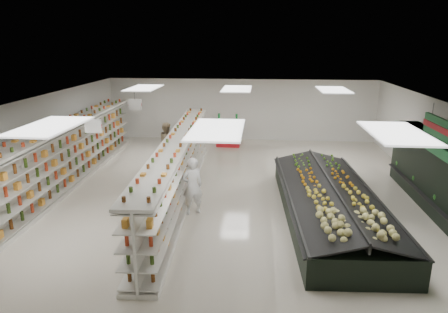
# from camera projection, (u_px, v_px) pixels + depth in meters

# --- Properties ---
(floor) EXTENTS (16.00, 16.00, 0.00)m
(floor) POSITION_uv_depth(u_px,v_px,m) (229.00, 194.00, 13.85)
(floor) COLOR beige
(floor) RESTS_ON ground
(ceiling) EXTENTS (14.00, 16.00, 0.02)m
(ceiling) POSITION_uv_depth(u_px,v_px,m) (230.00, 102.00, 12.96)
(ceiling) COLOR white
(ceiling) RESTS_ON wall_back
(wall_back) EXTENTS (14.00, 0.02, 3.20)m
(wall_back) POSITION_uv_depth(u_px,v_px,m) (241.00, 110.00, 21.05)
(wall_back) COLOR silver
(wall_back) RESTS_ON floor
(wall_front) EXTENTS (14.00, 0.02, 3.20)m
(wall_front) POSITION_uv_depth(u_px,v_px,m) (188.00, 294.00, 5.75)
(wall_front) COLOR silver
(wall_front) RESTS_ON floor
(wall_left) EXTENTS (0.02, 16.00, 3.20)m
(wall_left) POSITION_uv_depth(u_px,v_px,m) (31.00, 145.00, 14.00)
(wall_left) COLOR silver
(wall_left) RESTS_ON floor
(wall_right) EXTENTS (0.02, 16.00, 3.20)m
(wall_right) POSITION_uv_depth(u_px,v_px,m) (447.00, 154.00, 12.81)
(wall_right) COLOR silver
(wall_right) RESTS_ON floor
(aisle_sign_near) EXTENTS (0.52, 0.06, 0.75)m
(aisle_sign_near) POSITION_uv_depth(u_px,v_px,m) (93.00, 126.00, 11.49)
(aisle_sign_near) COLOR white
(aisle_sign_near) RESTS_ON ceiling
(aisle_sign_far) EXTENTS (0.52, 0.06, 0.75)m
(aisle_sign_far) POSITION_uv_depth(u_px,v_px,m) (135.00, 105.00, 15.32)
(aisle_sign_far) COLOR white
(aisle_sign_far) RESTS_ON ceiling
(hortifruti_banner) EXTENTS (0.12, 3.20, 0.95)m
(hortifruti_banner) POSITION_uv_depth(u_px,v_px,m) (448.00, 132.00, 11.15)
(hortifruti_banner) COLOR #1D6C34
(hortifruti_banner) RESTS_ON ceiling
(gondola_left) EXTENTS (1.29, 12.85, 2.22)m
(gondola_left) POSITION_uv_depth(u_px,v_px,m) (62.00, 160.00, 14.25)
(gondola_left) COLOR silver
(gondola_left) RESTS_ON floor
(gondola_center) EXTENTS (1.40, 11.61, 2.01)m
(gondola_center) POSITION_uv_depth(u_px,v_px,m) (179.00, 170.00, 13.48)
(gondola_center) COLOR silver
(gondola_center) RESTS_ON floor
(produce_island) EXTENTS (3.08, 7.60, 1.12)m
(produce_island) POSITION_uv_depth(u_px,v_px,m) (330.00, 201.00, 11.88)
(produce_island) COLOR black
(produce_island) RESTS_ON floor
(soda_endcap) EXTENTS (1.22, 0.85, 1.54)m
(soda_endcap) POSITION_uv_depth(u_px,v_px,m) (228.00, 131.00, 19.97)
(soda_endcap) COLOR red
(soda_endcap) RESTS_ON floor
(shopper_main) EXTENTS (0.78, 0.68, 1.79)m
(shopper_main) POSITION_uv_depth(u_px,v_px,m) (192.00, 186.00, 12.05)
(shopper_main) COLOR white
(shopper_main) RESTS_ON floor
(shopper_background) EXTENTS (0.60, 0.89, 1.74)m
(shopper_background) POSITION_uv_depth(u_px,v_px,m) (168.00, 142.00, 17.29)
(shopper_background) COLOR #94785B
(shopper_background) RESTS_ON floor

